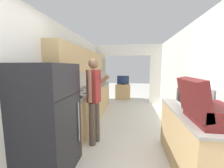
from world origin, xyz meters
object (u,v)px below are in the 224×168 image
(suitcase, at_px, (205,108))
(refrigerator, at_px, (49,119))
(television, at_px, (123,80))
(person, at_px, (94,99))
(microwave, at_px, (193,97))
(range_oven, at_px, (84,109))
(tv_cabinet, at_px, (123,92))

(suitcase, bearing_deg, refrigerator, 177.24)
(suitcase, bearing_deg, television, 104.19)
(refrigerator, relative_size, television, 2.89)
(person, xyz_separation_m, microwave, (1.76, -0.22, 0.14))
(range_oven, bearing_deg, tv_cabinet, 75.57)
(range_oven, relative_size, television, 1.90)
(suitcase, relative_size, television, 1.10)
(refrigerator, relative_size, tv_cabinet, 2.25)
(refrigerator, height_order, range_oven, refrigerator)
(tv_cabinet, bearing_deg, suitcase, -75.93)
(person, distance_m, tv_cabinet, 4.08)
(television, bearing_deg, person, -95.11)
(person, xyz_separation_m, tv_cabinet, (0.36, 4.02, -0.58))
(person, height_order, suitcase, person)
(refrigerator, distance_m, television, 4.88)
(microwave, height_order, television, microwave)
(person, distance_m, suitcase, 1.86)
(refrigerator, distance_m, suitcase, 2.08)
(suitcase, bearing_deg, range_oven, 141.34)
(microwave, bearing_deg, refrigerator, -164.47)
(range_oven, height_order, tv_cabinet, range_oven)
(person, distance_m, microwave, 1.78)
(person, bearing_deg, refrigerator, 167.89)
(suitcase, height_order, television, suitcase)
(refrigerator, height_order, person, person)
(suitcase, height_order, tv_cabinet, suitcase)
(refrigerator, xyz_separation_m, person, (0.46, 0.84, 0.13))
(refrigerator, xyz_separation_m, microwave, (2.22, 0.62, 0.27))
(refrigerator, relative_size, microwave, 3.53)
(microwave, xyz_separation_m, television, (-1.41, 4.20, -0.16))
(person, bearing_deg, microwave, -80.54)
(tv_cabinet, distance_m, television, 0.57)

